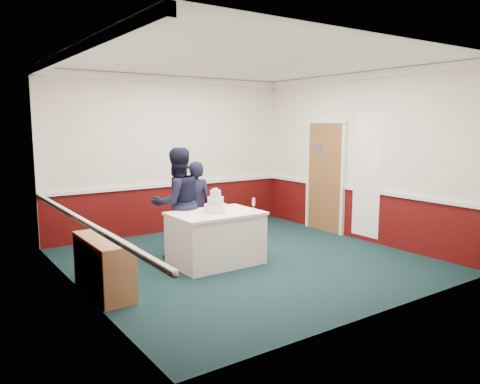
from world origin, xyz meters
TOP-DOWN VIEW (x-y plane):
  - ground at (0.00, 0.00)m, footprint 5.00×5.00m
  - room_shell at (0.08, 0.61)m, footprint 5.00×5.00m
  - sideboard at (-2.28, -0.13)m, footprint 0.41×1.20m
  - cake_table at (-0.47, 0.14)m, footprint 1.32×0.92m
  - wedding_cake at (-0.47, 0.14)m, footprint 0.35×0.35m
  - cake_knife at (-0.50, -0.06)m, footprint 0.07×0.22m
  - champagne_flute at (0.03, -0.14)m, footprint 0.05×0.05m
  - person_man at (-0.79, 0.77)m, footprint 0.85×0.66m
  - person_woman at (-0.31, 1.04)m, footprint 0.64×0.54m

SIDE VIEW (x-z plane):
  - ground at x=0.00m, z-range 0.00..0.00m
  - sideboard at x=-2.28m, z-range 0.00..0.70m
  - cake_table at x=-0.47m, z-range 0.01..0.80m
  - person_woman at x=-0.31m, z-range 0.00..1.49m
  - cake_knife at x=-0.50m, z-range 0.79..0.79m
  - person_man at x=-0.79m, z-range 0.00..1.74m
  - wedding_cake at x=-0.47m, z-range 0.72..1.08m
  - champagne_flute at x=0.03m, z-range 0.83..1.03m
  - room_shell at x=0.08m, z-range 0.47..3.47m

